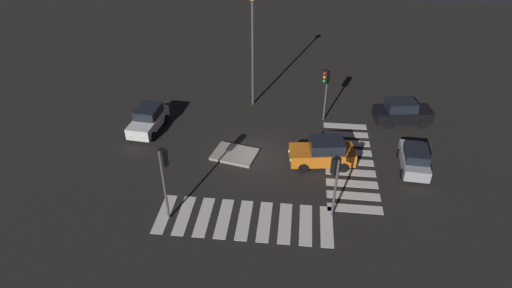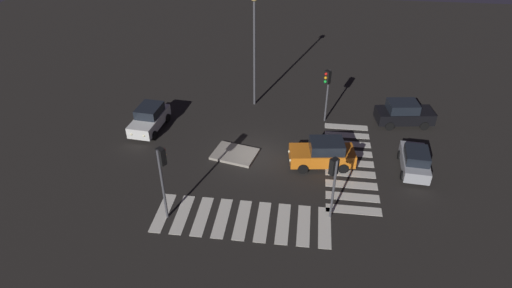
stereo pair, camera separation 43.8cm
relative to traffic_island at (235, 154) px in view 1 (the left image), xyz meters
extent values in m
plane|color=black|center=(1.46, 0.06, -0.09)|extent=(80.00, 80.00, 0.00)
cube|color=gray|center=(0.00, 0.00, 0.00)|extent=(3.30, 2.75, 0.18)
cube|color=silver|center=(-6.82, 2.57, 0.60)|extent=(2.08, 4.16, 0.82)
cube|color=black|center=(-6.80, 2.82, 1.35)|extent=(1.75, 2.19, 0.67)
cylinder|color=black|center=(-6.09, 1.25, 0.23)|extent=(0.29, 0.67, 0.65)
cylinder|color=black|center=(-7.78, 1.40, 0.23)|extent=(0.29, 0.67, 0.65)
cylinder|color=black|center=(-5.87, 3.74, 0.23)|extent=(0.29, 0.67, 0.65)
cylinder|color=black|center=(-7.55, 3.89, 0.23)|extent=(0.29, 0.67, 0.65)
sphere|color=#F2EABF|center=(-6.52, 0.57, 0.60)|extent=(0.22, 0.22, 0.22)
sphere|color=#F2EABF|center=(-7.47, 0.65, 0.60)|extent=(0.22, 0.22, 0.22)
cube|color=orange|center=(5.84, -0.35, 0.63)|extent=(4.39, 2.35, 0.86)
cube|color=black|center=(6.10, -0.31, 1.41)|extent=(2.35, 1.91, 0.69)
cylinder|color=black|center=(4.68, -1.40, 0.25)|extent=(0.70, 0.34, 0.67)
cylinder|color=black|center=(4.44, 0.35, 0.25)|extent=(0.70, 0.34, 0.67)
cylinder|color=black|center=(7.25, -1.04, 0.25)|extent=(0.70, 0.34, 0.67)
cylinder|color=black|center=(7.01, 0.70, 0.25)|extent=(0.70, 0.34, 0.67)
sphere|color=#F2EABF|center=(3.88, -1.12, 0.63)|extent=(0.22, 0.22, 0.22)
sphere|color=#F2EABF|center=(3.74, -0.14, 0.63)|extent=(0.22, 0.22, 0.22)
cube|color=black|center=(12.03, 5.70, 0.63)|extent=(4.41, 2.38, 0.86)
cube|color=black|center=(11.78, 5.66, 1.41)|extent=(2.36, 1.93, 0.69)
cylinder|color=black|center=(13.19, 6.76, 0.25)|extent=(0.70, 0.34, 0.67)
cylinder|color=black|center=(13.44, 5.01, 0.25)|extent=(0.70, 0.34, 0.67)
cylinder|color=black|center=(10.62, 6.38, 0.25)|extent=(0.70, 0.34, 0.67)
cylinder|color=black|center=(10.87, 4.64, 0.25)|extent=(0.70, 0.34, 0.67)
sphere|color=#F2EABF|center=(13.99, 6.48, 0.63)|extent=(0.22, 0.22, 0.22)
sphere|color=#F2EABF|center=(14.13, 5.51, 0.63)|extent=(0.22, 0.22, 0.22)
cube|color=#9EA0A5|center=(11.77, -0.18, 0.54)|extent=(1.82, 3.76, 0.75)
cube|color=black|center=(11.75, -0.41, 1.22)|extent=(1.55, 1.97, 0.61)
cylinder|color=black|center=(11.08, 1.00, 0.20)|extent=(0.25, 0.60, 0.59)
cylinder|color=black|center=(12.61, 0.90, 0.20)|extent=(0.25, 0.60, 0.59)
cylinder|color=black|center=(10.92, -1.26, 0.20)|extent=(0.25, 0.60, 0.59)
cylinder|color=black|center=(12.46, -1.37, 0.20)|extent=(0.25, 0.60, 0.59)
sphere|color=#F2EABF|center=(11.46, 1.64, 0.54)|extent=(0.20, 0.20, 0.20)
sphere|color=#F2EABF|center=(12.32, 1.58, 0.54)|extent=(0.20, 0.20, 0.20)
cylinder|color=#47474C|center=(6.37, -5.25, 1.87)|extent=(0.14, 0.14, 3.92)
cube|color=black|center=(6.25, -5.12, 3.35)|extent=(0.54, 0.53, 0.96)
sphere|color=red|center=(6.11, -4.97, 3.65)|extent=(0.22, 0.22, 0.22)
sphere|color=orange|center=(6.11, -4.97, 3.35)|extent=(0.22, 0.22, 0.22)
sphere|color=green|center=(6.11, -4.97, 3.05)|extent=(0.22, 0.22, 0.22)
cylinder|color=#47474C|center=(6.12, 5.43, 2.01)|extent=(0.14, 0.14, 4.20)
cube|color=black|center=(6.00, 5.29, 3.63)|extent=(0.54, 0.53, 0.96)
sphere|color=red|center=(5.87, 5.14, 3.93)|extent=(0.22, 0.22, 0.22)
sphere|color=orange|center=(5.87, 5.14, 3.63)|extent=(0.22, 0.22, 0.22)
sphere|color=green|center=(5.87, 5.14, 3.33)|extent=(0.22, 0.22, 0.22)
cylinder|color=#47474C|center=(-2.78, -6.44, 2.21)|extent=(0.14, 0.14, 4.60)
cube|color=black|center=(-2.68, -6.29, 4.03)|extent=(0.54, 0.51, 0.96)
sphere|color=red|center=(-2.57, -6.12, 4.33)|extent=(0.22, 0.22, 0.22)
sphere|color=orange|center=(-2.57, -6.12, 4.03)|extent=(0.22, 0.22, 0.22)
sphere|color=green|center=(-2.57, -6.12, 3.73)|extent=(0.22, 0.22, 0.22)
cylinder|color=#47474C|center=(0.41, 7.40, 4.13)|extent=(0.18, 0.18, 8.43)
cube|color=silver|center=(-3.14, -6.14, -0.08)|extent=(0.70, 3.20, 0.02)
cube|color=silver|center=(-1.99, -6.14, -0.08)|extent=(0.70, 3.20, 0.02)
cube|color=silver|center=(-0.84, -6.14, -0.08)|extent=(0.70, 3.20, 0.02)
cube|color=silver|center=(0.31, -6.14, -0.08)|extent=(0.70, 3.20, 0.02)
cube|color=silver|center=(1.46, -6.14, -0.08)|extent=(0.70, 3.20, 0.02)
cube|color=silver|center=(2.61, -6.14, -0.08)|extent=(0.70, 3.20, 0.02)
cube|color=silver|center=(3.76, -6.14, -0.08)|extent=(0.70, 3.20, 0.02)
cube|color=silver|center=(4.91, -6.14, -0.08)|extent=(0.70, 3.20, 0.02)
cube|color=silver|center=(6.06, -6.14, -0.08)|extent=(0.70, 3.20, 0.02)
cube|color=silver|center=(7.73, -4.54, -0.08)|extent=(3.20, 0.70, 0.02)
cube|color=silver|center=(7.73, -3.39, -0.08)|extent=(3.20, 0.70, 0.02)
cube|color=silver|center=(7.73, -2.24, -0.08)|extent=(3.20, 0.70, 0.02)
cube|color=silver|center=(7.73, -1.09, -0.08)|extent=(3.20, 0.70, 0.02)
cube|color=silver|center=(7.73, 0.06, -0.08)|extent=(3.20, 0.70, 0.02)
cube|color=silver|center=(7.73, 1.21, -0.08)|extent=(3.20, 0.70, 0.02)
cube|color=silver|center=(7.73, 2.36, -0.08)|extent=(3.20, 0.70, 0.02)
cube|color=silver|center=(7.73, 3.51, -0.08)|extent=(3.20, 0.70, 0.02)
cube|color=silver|center=(7.73, 4.66, -0.08)|extent=(3.20, 0.70, 0.02)
camera|label=1|loc=(4.01, -23.62, 16.96)|focal=30.18mm
camera|label=2|loc=(4.45, -23.57, 16.96)|focal=30.18mm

